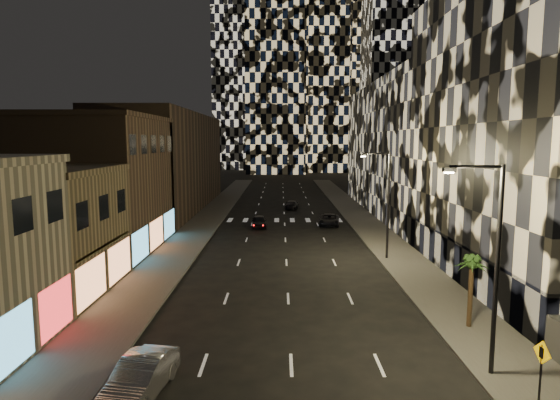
{
  "coord_description": "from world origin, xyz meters",
  "views": [
    {
      "loc": [
        -0.48,
        -9.09,
        10.1
      ],
      "look_at": [
        -0.53,
        23.21,
        6.0
      ],
      "focal_mm": 30.0,
      "sensor_mm": 36.0,
      "label": 1
    }
  ],
  "objects_px": {
    "car_dark_rightlane": "(329,220)",
    "palm_tree": "(472,268)",
    "car_silver_parked": "(140,378)",
    "car_dark_midlane": "(259,222)",
    "car_dark_oncoming": "(292,205)",
    "streetlight_far": "(385,197)",
    "ped_sign": "(541,363)",
    "streetlight_near": "(492,255)"
  },
  "relations": [
    {
      "from": "car_dark_rightlane",
      "to": "palm_tree",
      "type": "xyz_separation_m",
      "value": [
        4.36,
        -30.9,
        2.71
      ]
    },
    {
      "from": "streetlight_near",
      "to": "car_dark_midlane",
      "type": "height_order",
      "value": "streetlight_near"
    },
    {
      "from": "car_silver_parked",
      "to": "palm_tree",
      "type": "relative_size",
      "value": 1.19
    },
    {
      "from": "car_dark_midlane",
      "to": "palm_tree",
      "type": "height_order",
      "value": "palm_tree"
    },
    {
      "from": "streetlight_near",
      "to": "palm_tree",
      "type": "relative_size",
      "value": 2.29
    },
    {
      "from": "car_silver_parked",
      "to": "car_dark_oncoming",
      "type": "distance_m",
      "value": 52.06
    },
    {
      "from": "ped_sign",
      "to": "streetlight_far",
      "type": "bearing_deg",
      "value": 83.86
    },
    {
      "from": "palm_tree",
      "to": "car_silver_parked",
      "type": "bearing_deg",
      "value": -156.71
    },
    {
      "from": "car_dark_oncoming",
      "to": "car_dark_midlane",
      "type": "bearing_deg",
      "value": 80.66
    },
    {
      "from": "car_silver_parked",
      "to": "palm_tree",
      "type": "xyz_separation_m",
      "value": [
        15.75,
        6.78,
        2.62
      ]
    },
    {
      "from": "car_dark_midlane",
      "to": "car_dark_oncoming",
      "type": "xyz_separation_m",
      "value": [
        4.17,
        15.11,
        -0.07
      ]
    },
    {
      "from": "car_silver_parked",
      "to": "car_dark_midlane",
      "type": "xyz_separation_m",
      "value": [
        3.05,
        36.45,
        -0.07
      ]
    },
    {
      "from": "streetlight_far",
      "to": "car_dark_oncoming",
      "type": "distance_m",
      "value": 31.13
    },
    {
      "from": "streetlight_far",
      "to": "ped_sign",
      "type": "height_order",
      "value": "streetlight_far"
    },
    {
      "from": "palm_tree",
      "to": "streetlight_near",
      "type": "bearing_deg",
      "value": -104.65
    },
    {
      "from": "streetlight_near",
      "to": "car_dark_rightlane",
      "type": "height_order",
      "value": "streetlight_near"
    },
    {
      "from": "streetlight_far",
      "to": "car_silver_parked",
      "type": "distance_m",
      "value": 26.39
    },
    {
      "from": "streetlight_far",
      "to": "car_dark_oncoming",
      "type": "xyz_separation_m",
      "value": [
        -7.18,
        29.92,
        -4.71
      ]
    },
    {
      "from": "streetlight_near",
      "to": "car_dark_midlane",
      "type": "distance_m",
      "value": 36.91
    },
    {
      "from": "streetlight_near",
      "to": "car_dark_midlane",
      "type": "xyz_separation_m",
      "value": [
        -11.36,
        34.81,
        -4.65
      ]
    },
    {
      "from": "car_silver_parked",
      "to": "car_dark_rightlane",
      "type": "relative_size",
      "value": 0.95
    },
    {
      "from": "car_dark_midlane",
      "to": "car_dark_rightlane",
      "type": "height_order",
      "value": "car_dark_midlane"
    },
    {
      "from": "ped_sign",
      "to": "car_dark_rightlane",
      "type": "bearing_deg",
      "value": 87.54
    },
    {
      "from": "streetlight_far",
      "to": "palm_tree",
      "type": "xyz_separation_m",
      "value": [
        1.35,
        -14.86,
        -1.96
      ]
    },
    {
      "from": "car_silver_parked",
      "to": "car_dark_oncoming",
      "type": "relative_size",
      "value": 1.07
    },
    {
      "from": "car_dark_midlane",
      "to": "palm_tree",
      "type": "relative_size",
      "value": 1.05
    },
    {
      "from": "car_dark_midlane",
      "to": "car_dark_oncoming",
      "type": "relative_size",
      "value": 0.94
    },
    {
      "from": "car_dark_midlane",
      "to": "car_dark_oncoming",
      "type": "bearing_deg",
      "value": 70.46
    },
    {
      "from": "streetlight_far",
      "to": "palm_tree",
      "type": "height_order",
      "value": "streetlight_far"
    },
    {
      "from": "streetlight_near",
      "to": "car_dark_oncoming",
      "type": "relative_size",
      "value": 2.05
    },
    {
      "from": "streetlight_far",
      "to": "car_dark_midlane",
      "type": "xyz_separation_m",
      "value": [
        -11.36,
        14.81,
        -4.65
      ]
    },
    {
      "from": "streetlight_near",
      "to": "car_dark_oncoming",
      "type": "distance_m",
      "value": 50.66
    },
    {
      "from": "car_silver_parked",
      "to": "car_dark_oncoming",
      "type": "xyz_separation_m",
      "value": [
        7.22,
        51.56,
        -0.14
      ]
    },
    {
      "from": "car_silver_parked",
      "to": "car_dark_rightlane",
      "type": "xyz_separation_m",
      "value": [
        11.39,
        37.68,
        -0.09
      ]
    },
    {
      "from": "car_dark_midlane",
      "to": "car_silver_parked",
      "type": "bearing_deg",
      "value": -98.88
    },
    {
      "from": "streetlight_near",
      "to": "car_silver_parked",
      "type": "height_order",
      "value": "streetlight_near"
    },
    {
      "from": "car_silver_parked",
      "to": "car_dark_rightlane",
      "type": "distance_m",
      "value": 39.36
    },
    {
      "from": "streetlight_near",
      "to": "car_silver_parked",
      "type": "xyz_separation_m",
      "value": [
        -14.41,
        -1.64,
        -4.58
      ]
    },
    {
      "from": "streetlight_far",
      "to": "ped_sign",
      "type": "relative_size",
      "value": 3.3
    },
    {
      "from": "streetlight_near",
      "to": "streetlight_far",
      "type": "xyz_separation_m",
      "value": [
        0.0,
        20.0,
        0.0
      ]
    },
    {
      "from": "streetlight_far",
      "to": "car_dark_oncoming",
      "type": "height_order",
      "value": "streetlight_far"
    },
    {
      "from": "streetlight_near",
      "to": "ped_sign",
      "type": "bearing_deg",
      "value": -75.9
    }
  ]
}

